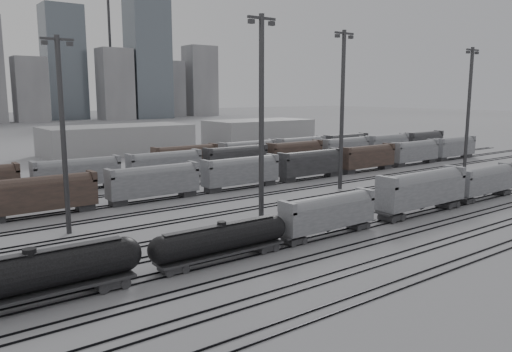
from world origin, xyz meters
TOP-DOWN VIEW (x-y plane):
  - ground at (0.00, 0.00)m, footprint 900.00×900.00m
  - tracks at (0.00, 17.50)m, footprint 220.00×71.50m
  - tank_car_a at (-34.42, 1.00)m, footprint 18.62×3.10m
  - tank_car_b at (-16.29, 1.00)m, footprint 16.10×2.68m
  - hopper_car_a at (-1.14, 1.00)m, footprint 13.55×2.69m
  - hopper_car_b at (17.43, 1.00)m, footprint 16.59×3.30m
  - hopper_car_c at (34.50, 1.00)m, footprint 14.21×2.82m
  - light_mast_b at (-25.66, 20.85)m, footprint 3.77×0.60m
  - light_mast_c at (-3.40, 11.20)m, footprint 4.28×0.69m
  - light_mast_d at (22.20, 21.25)m, footprint 4.42×0.71m
  - light_mast_e at (50.82, 14.22)m, footprint 4.13×0.66m
  - bg_string_near at (8.00, 32.00)m, footprint 151.00×3.00m
  - bg_string_mid at (18.00, 48.00)m, footprint 151.00×3.00m
  - bg_string_far at (35.50, 56.00)m, footprint 66.00×3.00m
  - warehouse_mid at (10.00, 95.00)m, footprint 40.00×18.00m
  - warehouse_right at (60.00, 95.00)m, footprint 35.00×18.00m
  - crane_right at (91.26, 305.00)m, footprint 42.00×1.80m

SIDE VIEW (x-z plane):
  - ground at x=0.00m, z-range 0.00..0.00m
  - tracks at x=0.00m, z-range 0.00..0.16m
  - tank_car_b at x=-16.29m, z-range 0.31..4.29m
  - tank_car_a at x=-34.42m, z-range 0.36..4.96m
  - bg_string_far at x=35.50m, z-range 0.00..5.60m
  - bg_string_near at x=8.00m, z-range 0.00..5.60m
  - bg_string_mid at x=18.00m, z-range 0.00..5.60m
  - hopper_car_a at x=-1.14m, z-range 0.57..5.42m
  - hopper_car_c at x=34.50m, z-range 0.60..5.68m
  - hopper_car_b at x=17.43m, z-range 0.70..6.63m
  - warehouse_mid at x=10.00m, z-range 0.00..8.00m
  - warehouse_right at x=60.00m, z-range 0.00..8.00m
  - light_mast_b at x=-25.66m, z-range 0.72..24.28m
  - light_mast_e at x=50.82m, z-range 0.79..26.59m
  - light_mast_c at x=-3.40m, z-range 0.82..27.59m
  - light_mast_d at x=22.20m, z-range 0.84..28.48m
  - crane_right at x=91.26m, z-range 7.39..107.39m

